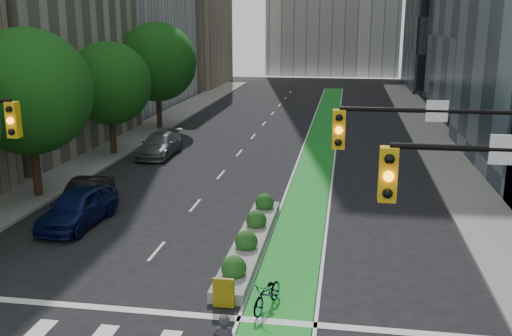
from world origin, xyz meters
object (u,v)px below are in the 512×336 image
(median_planter, at_px, (251,239))
(bicycle, at_px, (267,294))
(parked_car_left_far, at_px, (160,145))
(parked_car_left_near, at_px, (78,207))
(parked_car_left_mid, at_px, (85,194))

(median_planter, relative_size, bicycle, 5.37)
(median_planter, height_order, bicycle, median_planter)
(bicycle, bearing_deg, parked_car_left_far, 133.93)
(parked_car_left_near, distance_m, parked_car_left_mid, 2.48)
(median_planter, xyz_separation_m, bicycle, (1.39, -4.99, 0.13))
(parked_car_left_near, distance_m, parked_car_left_far, 13.89)
(median_planter, distance_m, bicycle, 5.18)
(parked_car_left_near, relative_size, parked_car_left_far, 0.94)
(bicycle, bearing_deg, parked_car_left_near, 163.22)
(median_planter, xyz_separation_m, parked_car_left_mid, (-8.97, 3.75, 0.34))
(parked_car_left_near, relative_size, parked_car_left_mid, 1.15)
(parked_car_left_mid, height_order, parked_car_left_far, parked_car_left_far)
(parked_car_left_near, bearing_deg, bicycle, -30.17)
(median_planter, bearing_deg, parked_car_left_far, 120.44)
(bicycle, relative_size, parked_car_left_far, 0.36)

